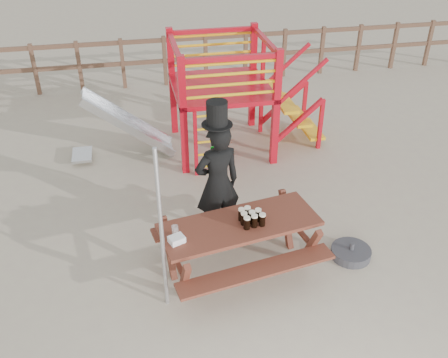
# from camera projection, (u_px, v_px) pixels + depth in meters

# --- Properties ---
(ground) EXTENTS (60.00, 60.00, 0.00)m
(ground) POSITION_uv_depth(u_px,v_px,m) (260.00, 274.00, 6.60)
(ground) COLOR tan
(ground) RESTS_ON ground
(back_fence) EXTENTS (15.09, 0.09, 1.20)m
(back_fence) POSITION_uv_depth(u_px,v_px,m) (185.00, 54.00, 12.01)
(back_fence) COLOR brown
(back_fence) RESTS_ON ground
(playground_fort) EXTENTS (4.71, 1.84, 2.10)m
(playground_fort) POSITION_uv_depth(u_px,v_px,m) (217.00, 95.00, 9.02)
(playground_fort) COLOR #B80C1A
(playground_fort) RESTS_ON ground
(picnic_table) EXTENTS (2.22, 1.71, 0.78)m
(picnic_table) POSITION_uv_depth(u_px,v_px,m) (239.00, 241.00, 6.42)
(picnic_table) COLOR brown
(picnic_table) RESTS_ON ground
(man_with_hat) EXTENTS (0.73, 0.55, 2.11)m
(man_with_hat) POSITION_uv_depth(u_px,v_px,m) (218.00, 181.00, 6.80)
(man_with_hat) COLOR black
(man_with_hat) RESTS_ON ground
(metal_pole) EXTENTS (0.05, 0.05, 2.18)m
(metal_pole) POSITION_uv_depth(u_px,v_px,m) (162.00, 233.00, 5.59)
(metal_pole) COLOR #B2B2B7
(metal_pole) RESTS_ON ground
(parasol_base) EXTENTS (0.55, 0.55, 0.23)m
(parasol_base) POSITION_uv_depth(u_px,v_px,m) (351.00, 253.00, 6.87)
(parasol_base) COLOR #343438
(parasol_base) RESTS_ON ground
(paper_bag) EXTENTS (0.22, 0.20, 0.08)m
(paper_bag) POSITION_uv_depth(u_px,v_px,m) (177.00, 239.00, 5.92)
(paper_bag) COLOR white
(paper_bag) RESTS_ON picnic_table
(stout_pints) EXTENTS (0.31, 0.29, 0.17)m
(stout_pints) POSITION_uv_depth(u_px,v_px,m) (251.00, 218.00, 6.22)
(stout_pints) COLOR black
(stout_pints) RESTS_ON picnic_table
(empty_glasses) EXTENTS (0.08, 0.08, 0.15)m
(empty_glasses) POSITION_uv_depth(u_px,v_px,m) (175.00, 232.00, 6.01)
(empty_glasses) COLOR silver
(empty_glasses) RESTS_ON picnic_table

